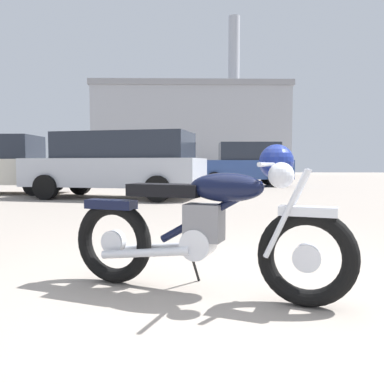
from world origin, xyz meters
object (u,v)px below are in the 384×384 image
vintage_motorcycle (210,225)px  red_hatchback_near (3,164)px  dark_sedan_left (245,164)px  silver_sedan_mid (118,163)px

vintage_motorcycle → red_hatchback_near: size_ratio=0.51×
red_hatchback_near → dark_sedan_left: same height
red_hatchback_near → silver_sedan_mid: bearing=-22.0°
vintage_motorcycle → red_hatchback_near: 11.20m
vintage_motorcycle → silver_sedan_mid: silver_sedan_mid is taller
red_hatchback_near → silver_sedan_mid: (3.94, -1.39, 0.02)m
vintage_motorcycle → red_hatchback_near: red_hatchback_near is taller
vintage_motorcycle → red_hatchback_near: (-6.53, 9.09, 0.43)m
vintage_motorcycle → dark_sedan_left: bearing=102.7°
vintage_motorcycle → dark_sedan_left: (1.17, 13.74, 0.43)m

